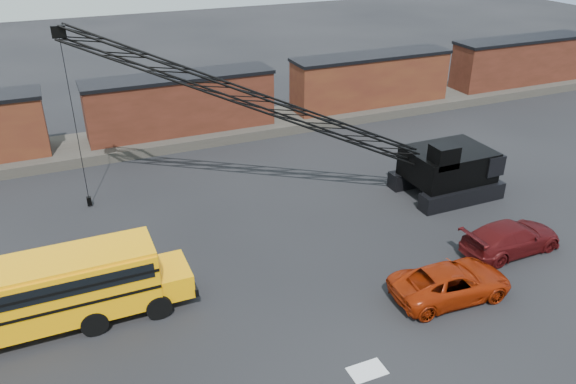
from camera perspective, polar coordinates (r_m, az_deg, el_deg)
name	(u,v)px	position (r m, az deg, el deg)	size (l,w,h in m)	color
ground	(309,311)	(24.68, 2.19, -12.04)	(160.00, 160.00, 0.00)	black
gravel_berm	(184,134)	(42.90, -10.54, 5.77)	(120.00, 5.00, 0.70)	#433E37
boxcar_mid	(181,103)	(42.11, -10.82, 8.83)	(13.70, 3.10, 4.17)	#522217
boxcar_east_near	(371,80)	(47.95, 8.41, 11.24)	(13.70, 3.10, 4.17)	#441B13
boxcar_east_far	(519,61)	(57.78, 22.45, 12.21)	(13.70, 3.10, 4.17)	#522217
snow_patch	(367,371)	(22.26, 8.04, -17.54)	(1.40, 0.90, 0.02)	silver
school_bus	(38,293)	(24.79, -24.06, -9.38)	(11.65, 2.65, 3.19)	#FAA105
red_pickup	(451,282)	(26.07, 16.22, -8.78)	(2.53, 5.49, 1.53)	maroon
maroon_suv	(511,237)	(30.27, 21.74, -4.30)	(2.21, 5.42, 1.57)	#460C0D
crawler_crane	(259,102)	(30.86, -2.99, 9.14)	(23.28, 9.30, 10.48)	black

